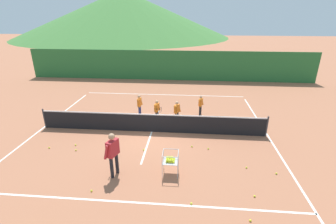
# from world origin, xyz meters

# --- Properties ---
(ground_plane) EXTENTS (120.00, 120.00, 0.00)m
(ground_plane) POSITION_xyz_m (0.00, 0.00, 0.00)
(ground_plane) COLOR #A86647
(line_baseline_near) EXTENTS (11.51, 0.08, 0.01)m
(line_baseline_near) POSITION_xyz_m (0.00, -5.02, 0.00)
(line_baseline_near) COLOR white
(line_baseline_near) RESTS_ON ground
(line_baseline_far) EXTENTS (11.51, 0.08, 0.01)m
(line_baseline_far) POSITION_xyz_m (0.00, 6.14, 0.00)
(line_baseline_far) COLOR white
(line_baseline_far) RESTS_ON ground
(line_sideline_west) EXTENTS (0.08, 11.16, 0.01)m
(line_sideline_west) POSITION_xyz_m (-5.75, 0.00, 0.00)
(line_sideline_west) COLOR white
(line_sideline_west) RESTS_ON ground
(line_sideline_east) EXTENTS (0.08, 11.16, 0.01)m
(line_sideline_east) POSITION_xyz_m (5.75, 0.00, 0.00)
(line_sideline_east) COLOR white
(line_sideline_east) RESTS_ON ground
(line_service_center) EXTENTS (0.08, 5.85, 0.01)m
(line_service_center) POSITION_xyz_m (0.00, 0.00, 0.00)
(line_service_center) COLOR white
(line_service_center) RESTS_ON ground
(tennis_net) EXTENTS (11.32, 0.08, 1.05)m
(tennis_net) POSITION_xyz_m (0.00, 0.00, 0.50)
(tennis_net) COLOR #333338
(tennis_net) RESTS_ON ground
(instructor) EXTENTS (0.47, 0.84, 1.71)m
(instructor) POSITION_xyz_m (-0.83, -3.65, 1.03)
(instructor) COLOR black
(instructor) RESTS_ON ground
(student_0) EXTENTS (0.25, 0.51, 1.28)m
(student_0) POSITION_xyz_m (-1.00, 2.02, 0.77)
(student_0) COLOR navy
(student_0) RESTS_ON ground
(student_1) EXTENTS (0.41, 0.67, 1.23)m
(student_1) POSITION_xyz_m (0.11, 1.32, 0.74)
(student_1) COLOR black
(student_1) RESTS_ON ground
(student_2) EXTENTS (0.38, 0.49, 1.24)m
(student_2) POSITION_xyz_m (1.20, 1.23, 0.74)
(student_2) COLOR black
(student_2) RESTS_ON ground
(student_3) EXTENTS (0.33, 0.48, 1.19)m
(student_3) POSITION_xyz_m (2.53, 2.47, 0.72)
(student_3) COLOR black
(student_3) RESTS_ON ground
(ball_cart) EXTENTS (0.58, 0.58, 0.90)m
(ball_cart) POSITION_xyz_m (1.21, -3.40, 0.60)
(ball_cart) COLOR #B7B7BC
(ball_cart) RESTS_ON ground
(tennis_ball_0) EXTENTS (0.07, 0.07, 0.07)m
(tennis_ball_0) POSITION_xyz_m (4.07, -4.43, 0.03)
(tennis_ball_0) COLOR yellow
(tennis_ball_0) RESTS_ON ground
(tennis_ball_1) EXTENTS (0.07, 0.07, 0.07)m
(tennis_ball_1) POSITION_xyz_m (-3.03, -2.14, 0.03)
(tennis_ball_1) COLOR yellow
(tennis_ball_1) RESTS_ON ground
(tennis_ball_2) EXTENTS (0.07, 0.07, 0.07)m
(tennis_ball_2) POSITION_xyz_m (2.03, -1.38, 0.03)
(tennis_ball_2) COLOR yellow
(tennis_ball_2) RESTS_ON ground
(tennis_ball_3) EXTENTS (0.07, 0.07, 0.07)m
(tennis_ball_3) POSITION_xyz_m (-1.35, -4.64, 0.03)
(tennis_ball_3) COLOR yellow
(tennis_ball_3) RESTS_ON ground
(tennis_ball_4) EXTENTS (0.07, 0.07, 0.07)m
(tennis_ball_4) POSITION_xyz_m (4.13, -2.82, 0.03)
(tennis_ball_4) COLOR yellow
(tennis_ball_4) RESTS_ON ground
(tennis_ball_5) EXTENTS (0.07, 0.07, 0.07)m
(tennis_ball_5) POSITION_xyz_m (-3.24, -1.70, 0.03)
(tennis_ball_5) COLOR yellow
(tennis_ball_5) RESTS_ON ground
(tennis_ball_6) EXTENTS (0.07, 0.07, 0.07)m
(tennis_ball_6) POSITION_xyz_m (5.17, -3.11, 0.03)
(tennis_ball_6) COLOR yellow
(tennis_ball_6) RESTS_ON ground
(tennis_ball_7) EXTENTS (0.07, 0.07, 0.07)m
(tennis_ball_7) POSITION_xyz_m (2.75, -1.51, 0.03)
(tennis_ball_7) COLOR yellow
(tennis_ball_7) RESTS_ON ground
(tennis_ball_8) EXTENTS (0.07, 0.07, 0.07)m
(tennis_ball_8) POSITION_xyz_m (-4.31, -2.04, 0.03)
(tennis_ball_8) COLOR yellow
(tennis_ball_8) RESTS_ON ground
(tennis_ball_9) EXTENTS (0.07, 0.07, 0.07)m
(tennis_ball_9) POSITION_xyz_m (3.70, -5.48, 0.03)
(tennis_ball_9) COLOR yellow
(tennis_ball_9) RESTS_ON ground
(tennis_ball_10) EXTENTS (0.07, 0.07, 0.07)m
(tennis_ball_10) POSITION_xyz_m (2.00, -4.95, 0.03)
(tennis_ball_10) COLOR yellow
(tennis_ball_10) RESTS_ON ground
(tennis_ball_11) EXTENTS (0.07, 0.07, 0.07)m
(tennis_ball_11) POSITION_xyz_m (-0.07, -1.85, 0.03)
(tennis_ball_11) COLOR yellow
(tennis_ball_11) RESTS_ON ground
(windscreen_fence) EXTENTS (25.32, 0.08, 2.62)m
(windscreen_fence) POSITION_xyz_m (0.00, 10.52, 1.31)
(windscreen_fence) COLOR #286B33
(windscreen_fence) RESTS_ON ground
(hill_0) EXTENTS (53.04, 53.04, 11.09)m
(hill_0) POSITION_xyz_m (-15.25, 54.49, 5.55)
(hill_0) COLOR #427A38
(hill_0) RESTS_ON ground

